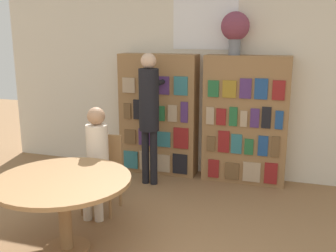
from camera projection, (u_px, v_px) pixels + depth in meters
wall_back at (204, 70)px, 5.55m from camera, size 6.40×0.07×3.00m
bookshelf_left at (159, 115)px, 5.70m from camera, size 1.13×0.34×1.74m
bookshelf_right at (245, 120)px, 5.33m from camera, size 1.13×0.34×1.74m
flower_vase at (235, 28)px, 5.11m from camera, size 0.37×0.37×0.56m
reading_table at (63, 190)px, 3.61m from camera, size 1.26×1.26×0.73m
chair_left_side at (103, 169)px, 4.56m from camera, size 0.44×0.44×0.87m
seated_reader_left at (96, 156)px, 4.34m from camera, size 0.27×0.37×1.24m
librarian_standing at (149, 107)px, 5.18m from camera, size 0.27×0.54×1.77m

